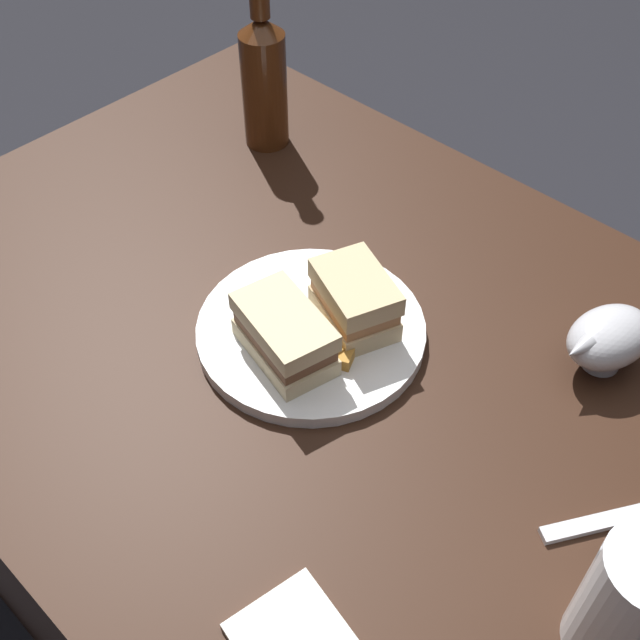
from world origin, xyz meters
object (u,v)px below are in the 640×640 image
(pint_glass, at_px, (627,611))
(gravy_boat, at_px, (608,338))
(fork, at_px, (629,516))
(plate, at_px, (311,330))
(sandwich_half_right, at_px, (355,300))
(cider_bottle, at_px, (264,78))
(sandwich_half_left, at_px, (285,334))

(pint_glass, relative_size, gravy_boat, 1.12)
(fork, bearing_deg, plate, 128.52)
(fork, bearing_deg, sandwich_half_right, 122.55)
(plate, xyz_separation_m, pint_glass, (0.43, -0.08, 0.05))
(gravy_boat, bearing_deg, cider_bottle, 175.42)
(gravy_boat, xyz_separation_m, fork, (0.12, -0.15, -0.04))
(sandwich_half_left, bearing_deg, plate, 99.66)
(gravy_boat, distance_m, cider_bottle, 0.59)
(sandwich_half_left, distance_m, fork, 0.39)
(sandwich_half_right, bearing_deg, gravy_boat, 33.01)
(gravy_boat, height_order, cider_bottle, cider_bottle)
(sandwich_half_left, relative_size, pint_glass, 0.94)
(pint_glass, xyz_separation_m, gravy_boat, (-0.16, 0.27, -0.02))
(sandwich_half_left, bearing_deg, sandwich_half_right, 76.28)
(plate, relative_size, pint_glass, 1.87)
(plate, distance_m, fork, 0.39)
(cider_bottle, bearing_deg, plate, -36.57)
(sandwich_half_left, height_order, gravy_boat, sandwich_half_left)
(sandwich_half_right, bearing_deg, cider_bottle, 150.56)
(pint_glass, xyz_separation_m, fork, (-0.05, 0.12, -0.06))
(sandwich_half_right, height_order, gravy_boat, sandwich_half_right)
(cider_bottle, xyz_separation_m, fork, (0.71, -0.20, -0.10))
(sandwich_half_right, distance_m, pint_glass, 0.42)
(cider_bottle, bearing_deg, fork, -15.76)
(pint_glass, bearing_deg, fork, 110.81)
(plate, xyz_separation_m, sandwich_half_left, (0.01, -0.05, 0.04))
(sandwich_half_right, relative_size, gravy_boat, 0.96)
(gravy_boat, distance_m, fork, 0.20)
(pint_glass, distance_m, cider_bottle, 0.82)
(sandwich_half_left, bearing_deg, gravy_boat, 43.35)
(sandwich_half_left, bearing_deg, cider_bottle, 138.89)
(gravy_boat, bearing_deg, pint_glass, -58.74)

